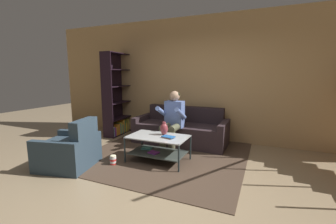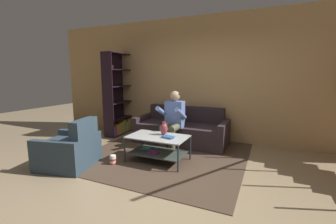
{
  "view_description": "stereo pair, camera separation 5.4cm",
  "coord_description": "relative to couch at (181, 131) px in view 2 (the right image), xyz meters",
  "views": [
    {
      "loc": [
        1.47,
        -2.83,
        1.55
      ],
      "look_at": [
        -0.24,
        1.06,
        0.84
      ],
      "focal_mm": 24.0,
      "sensor_mm": 36.0,
      "label": 1
    },
    {
      "loc": [
        1.52,
        -2.81,
        1.55
      ],
      "look_at": [
        -0.24,
        1.06,
        0.84
      ],
      "focal_mm": 24.0,
      "sensor_mm": 36.0,
      "label": 2
    }
  ],
  "objects": [
    {
      "name": "vase",
      "position": [
        0.08,
        -1.08,
        0.3
      ],
      "size": [
        0.14,
        0.14,
        0.24
      ],
      "color": "brown",
      "rests_on": "coffee_table"
    },
    {
      "name": "couch",
      "position": [
        0.0,
        0.0,
        0.0
      ],
      "size": [
        2.09,
        0.85,
        0.81
      ],
      "color": "#302428",
      "rests_on": "ground"
    },
    {
      "name": "back_partition",
      "position": [
        0.27,
        0.6,
        1.16
      ],
      "size": [
        8.4,
        0.12,
        2.9
      ],
      "primitive_type": "cube",
      "color": "tan",
      "rests_on": "ground"
    },
    {
      "name": "person_seated_center",
      "position": [
        0.0,
        -0.5,
        0.38
      ],
      "size": [
        0.5,
        0.58,
        1.22
      ],
      "color": "#54563E",
      "rests_on": "ground"
    },
    {
      "name": "armchair",
      "position": [
        -1.25,
        -2.03,
        -0.01
      ],
      "size": [
        0.98,
        0.97,
        0.83
      ],
      "color": "#2D3E4D",
      "rests_on": "ground"
    },
    {
      "name": "book_stack",
      "position": [
        0.23,
        -1.25,
        0.2
      ],
      "size": [
        0.24,
        0.18,
        0.03
      ],
      "color": "#A26A52",
      "rests_on": "coffee_table"
    },
    {
      "name": "bookshelf",
      "position": [
        -1.85,
        0.11,
        0.5
      ],
      "size": [
        0.36,
        1.01,
        2.1
      ],
      "color": "black",
      "rests_on": "ground"
    },
    {
      "name": "area_rug",
      "position": [
        0.01,
        -0.73,
        -0.28
      ],
      "size": [
        3.0,
        3.17,
        0.01
      ],
      "color": "#473629",
      "rests_on": "ground"
    },
    {
      "name": "ground",
      "position": [
        0.27,
        -1.86,
        -0.29
      ],
      "size": [
        16.8,
        16.8,
        0.0
      ],
      "primitive_type": "plane",
      "color": "#988162"
    },
    {
      "name": "popcorn_tub",
      "position": [
        -0.63,
        -1.68,
        -0.2
      ],
      "size": [
        0.11,
        0.11,
        0.18
      ],
      "color": "red",
      "rests_on": "ground"
    },
    {
      "name": "coffee_table",
      "position": [
        0.01,
        -1.22,
        0.03
      ],
      "size": [
        1.05,
        0.63,
        0.47
      ],
      "color": "#BABEBE",
      "rests_on": "ground"
    }
  ]
}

